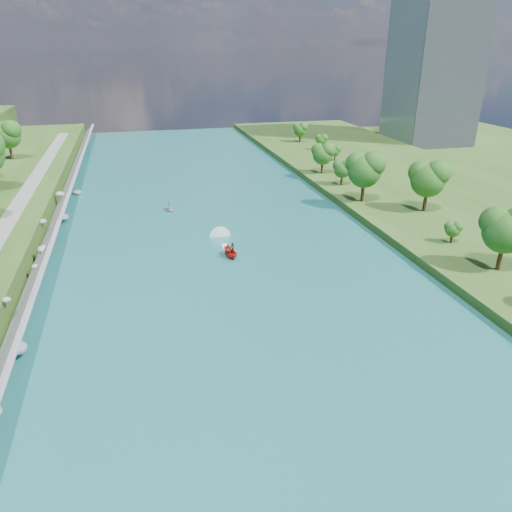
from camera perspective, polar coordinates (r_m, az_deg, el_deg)
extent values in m
plane|color=#2D5119|center=(62.57, -1.38, -5.82)|extent=(260.00, 260.00, 0.00)
cube|color=#17565A|center=(80.31, -4.51, 0.96)|extent=(55.00, 240.00, 0.10)
cube|color=#2D5119|center=(100.10, 24.69, 3.83)|extent=(44.00, 240.00, 1.50)
cube|color=slate|center=(80.05, -23.10, 0.36)|extent=(3.54, 236.00, 4.05)
ellipsoid|color=gray|center=(57.89, -25.50, -9.47)|extent=(1.71, 1.90, 1.24)
ellipsoid|color=gray|center=(63.03, -26.63, -4.50)|extent=(0.99, 0.94, 0.62)
ellipsoid|color=gray|center=(74.46, -23.94, -1.09)|extent=(0.96, 0.99, 0.63)
ellipsoid|color=gray|center=(79.72, -23.17, 0.74)|extent=(1.59, 1.99, 1.00)
ellipsoid|color=gray|center=(90.17, -23.21, 3.66)|extent=(1.31, 1.54, 0.76)
ellipsoid|color=gray|center=(97.69, -21.16, 4.16)|extent=(1.87, 2.22, 1.04)
ellipsoid|color=gray|center=(106.74, -21.50, 6.58)|extent=(1.74, 1.57, 1.13)
ellipsoid|color=gray|center=(115.65, -19.80, 6.85)|extent=(1.84, 2.00, 1.02)
cube|color=gray|center=(175.84, 19.94, 21.82)|extent=(22.00, 22.00, 60.00)
ellipsoid|color=#155018|center=(140.39, -26.49, 12.12)|extent=(6.67, 6.67, 11.11)
ellipsoid|color=#155018|center=(74.85, 26.57, 2.35)|extent=(6.39, 6.39, 10.64)
ellipsoid|color=#155018|center=(83.19, 21.57, 2.75)|extent=(2.50, 2.50, 4.16)
ellipsoid|color=#155018|center=(97.07, 19.04, 8.08)|extent=(6.73, 6.73, 11.21)
ellipsoid|color=#155018|center=(100.08, 12.28, 9.35)|extent=(6.94, 6.94, 11.57)
ellipsoid|color=#155018|center=(111.79, 9.83, 9.66)|extent=(3.98, 3.98, 6.64)
ellipsoid|color=#155018|center=(121.54, 7.63, 11.33)|extent=(5.13, 5.13, 8.56)
ellipsoid|color=#155018|center=(136.18, 9.02, 11.69)|extent=(2.81, 2.81, 4.69)
ellipsoid|color=#155018|center=(149.52, 7.48, 12.95)|extent=(3.31, 3.31, 5.52)
ellipsoid|color=#155018|center=(161.47, 5.06, 14.10)|extent=(4.31, 4.31, 7.18)
imported|color=red|center=(76.32, -2.97, 0.40)|extent=(2.04, 3.89, 1.43)
imported|color=#66605B|center=(75.69, -3.21, 0.62)|extent=(0.66, 0.45, 1.77)
imported|color=#66605B|center=(76.68, -2.68, 0.90)|extent=(1.02, 0.98, 1.66)
cube|color=white|center=(79.31, -3.38, 0.76)|extent=(0.90, 5.00, 0.06)
imported|color=#95989D|center=(99.32, -9.85, 5.32)|extent=(2.87, 3.58, 0.66)
imported|color=#66605B|center=(99.13, -9.88, 5.66)|extent=(0.69, 0.45, 1.41)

